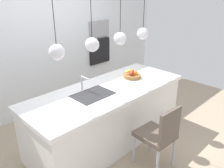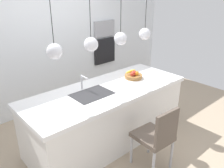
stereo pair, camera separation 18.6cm
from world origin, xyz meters
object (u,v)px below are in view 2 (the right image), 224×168
Objects in this scene: oven at (104,51)px; chair_near at (157,135)px; microwave at (104,28)px; fruit_bowl at (134,75)px.

oven is 2.82m from chair_near.
oven is at bearing 0.00° from microwave.
oven is at bearing 66.49° from fruit_bowl.
chair_near is at bearing -116.36° from oven.
fruit_bowl reaches higher than chair_near.
chair_near is (-1.24, -2.50, -0.40)m from oven.
oven reaches higher than chair_near.
microwave is 2.93m from chair_near.
fruit_bowl is 1.68m from oven.
oven is at bearing 63.64° from chair_near.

